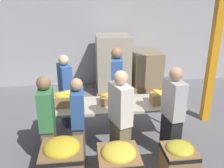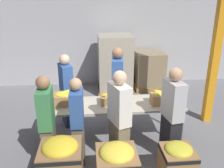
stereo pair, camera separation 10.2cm
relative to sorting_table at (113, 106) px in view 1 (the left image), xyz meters
The scene contains 19 objects.
ground_plane 0.76m from the sorting_table, ahead, with size 30.00×30.00×0.00m, color slate.
wall_back 3.64m from the sorting_table, 90.00° to the left, with size 16.00×0.08×4.00m.
sorting_table is the anchor object (origin of this frame).
banana_box_0 0.93m from the sorting_table, behind, with size 0.48×0.33×0.29m.
banana_box_1 0.16m from the sorting_table, 107.30° to the left, with size 0.45×0.33×0.23m.
banana_box_2 1.01m from the sorting_table, ahead, with size 0.47×0.27×0.29m.
volunteer_0 1.21m from the sorting_table, 142.53° to the left, with size 0.35×0.49×1.65m.
volunteer_1 1.38m from the sorting_table, 148.24° to the right, with size 0.23×0.45×1.68m.
volunteer_2 0.92m from the sorting_table, 137.07° to the right, with size 0.22×0.43×1.59m.
volunteer_3 0.69m from the sorting_table, 75.53° to the left, with size 0.30×0.51×1.79m.
volunteer_4 1.20m from the sorting_table, 35.08° to the right, with size 0.30×0.50×1.74m.
volunteer_5 0.77m from the sorting_table, 87.32° to the right, with size 0.38×0.52×1.74m.
donation_bin_0 1.59m from the sorting_table, 125.76° to the right, with size 0.64×0.64×0.85m.
donation_bin_1 1.33m from the sorting_table, 92.74° to the right, with size 0.65×0.65×0.69m.
donation_bin_2 1.62m from the sorting_table, 53.99° to the right, with size 0.52×0.52×0.66m.
support_pillar 2.68m from the sorting_table, 14.48° to the left, with size 0.17×0.17×4.00m.
pallet_stack_0 3.18m from the sorting_table, 63.31° to the left, with size 0.94×0.94×1.14m.
pallet_stack_1 2.62m from the sorting_table, 82.96° to the left, with size 1.05×1.05×1.72m.
pallet_stack_2 2.77m from the sorting_table, 84.16° to the left, with size 0.93×0.93×1.60m.
Camera 1 is at (-0.54, -4.46, 2.93)m, focal length 40.00 mm.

